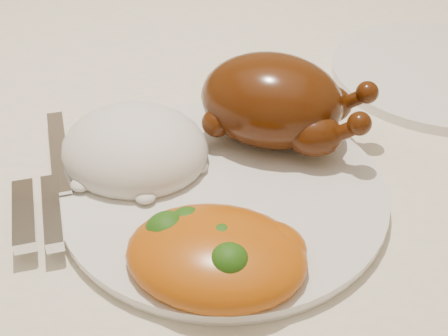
# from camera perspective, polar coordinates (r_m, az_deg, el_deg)

# --- Properties ---
(dining_table) EXTENTS (1.60, 0.90, 0.76)m
(dining_table) POSITION_cam_1_polar(r_m,az_deg,el_deg) (0.71, -10.94, -0.44)
(dining_table) COLOR brown
(dining_table) RESTS_ON floor
(tablecloth) EXTENTS (1.73, 1.03, 0.18)m
(tablecloth) POSITION_cam_1_polar(r_m,az_deg,el_deg) (0.67, -11.67, 4.53)
(tablecloth) COLOR beige
(tablecloth) RESTS_ON dining_table
(dinner_plate) EXTENTS (0.34, 0.34, 0.01)m
(dinner_plate) POSITION_cam_1_polar(r_m,az_deg,el_deg) (0.50, 0.00, -2.32)
(dinner_plate) COLOR silver
(dinner_plate) RESTS_ON tablecloth
(side_plate) EXTENTS (0.27, 0.27, 0.01)m
(side_plate) POSITION_cam_1_polar(r_m,az_deg,el_deg) (0.70, 19.30, 8.24)
(side_plate) COLOR silver
(side_plate) RESTS_ON tablecloth
(roast_chicken) EXTENTS (0.16, 0.12, 0.08)m
(roast_chicken) POSITION_cam_1_polar(r_m,az_deg,el_deg) (0.53, 4.74, 6.08)
(roast_chicken) COLOR #4F2108
(roast_chicken) RESTS_ON dinner_plate
(rice_mound) EXTENTS (0.14, 0.13, 0.06)m
(rice_mound) POSITION_cam_1_polar(r_m,az_deg,el_deg) (0.52, -8.13, 1.66)
(rice_mound) COLOR white
(rice_mound) RESTS_ON dinner_plate
(mac_and_cheese) EXTENTS (0.14, 0.11, 0.05)m
(mac_and_cheese) POSITION_cam_1_polar(r_m,az_deg,el_deg) (0.43, -0.50, -7.80)
(mac_and_cheese) COLOR #BF4E0C
(mac_and_cheese) RESTS_ON dinner_plate
(cutlery) EXTENTS (0.07, 0.18, 0.01)m
(cutlery) POSITION_cam_1_polar(r_m,az_deg,el_deg) (0.50, -15.77, -2.06)
(cutlery) COLOR silver
(cutlery) RESTS_ON dinner_plate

